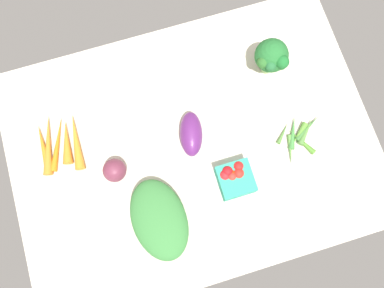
{
  "coord_description": "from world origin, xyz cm",
  "views": [
    {
      "loc": [
        -7.39,
        -24.38,
        113.51
      ],
      "look_at": [
        0.0,
        0.0,
        4.0
      ],
      "focal_mm": 37.21,
      "sensor_mm": 36.0,
      "label": 1
    }
  ],
  "objects_px": {
    "red_onion_near_basket": "(115,170)",
    "broccoli_head": "(272,57)",
    "okra_pile": "(299,135)",
    "eggplant": "(191,134)",
    "berry_basket": "(235,178)",
    "leafy_greens_clump": "(159,219)",
    "carrot_bunch": "(61,143)"
  },
  "relations": [
    {
      "from": "red_onion_near_basket",
      "to": "broccoli_head",
      "type": "bearing_deg",
      "value": 18.66
    },
    {
      "from": "okra_pile",
      "to": "eggplant",
      "type": "relative_size",
      "value": 1.15
    },
    {
      "from": "berry_basket",
      "to": "red_onion_near_basket",
      "type": "bearing_deg",
      "value": 159.49
    },
    {
      "from": "red_onion_near_basket",
      "to": "eggplant",
      "type": "height_order",
      "value": "red_onion_near_basket"
    },
    {
      "from": "leafy_greens_clump",
      "to": "carrot_bunch",
      "type": "height_order",
      "value": "leafy_greens_clump"
    },
    {
      "from": "carrot_bunch",
      "to": "eggplant",
      "type": "relative_size",
      "value": 1.44
    },
    {
      "from": "carrot_bunch",
      "to": "broccoli_head",
      "type": "relative_size",
      "value": 1.36
    },
    {
      "from": "leafy_greens_clump",
      "to": "eggplant",
      "type": "xyz_separation_m",
      "value": [
        0.15,
        0.2,
        -0.0
      ]
    },
    {
      "from": "carrot_bunch",
      "to": "okra_pile",
      "type": "height_order",
      "value": "carrot_bunch"
    },
    {
      "from": "red_onion_near_basket",
      "to": "broccoli_head",
      "type": "xyz_separation_m",
      "value": [
        0.51,
        0.17,
        0.06
      ]
    },
    {
      "from": "berry_basket",
      "to": "leafy_greens_clump",
      "type": "bearing_deg",
      "value": -168.29
    },
    {
      "from": "carrot_bunch",
      "to": "eggplant",
      "type": "bearing_deg",
      "value": -13.55
    },
    {
      "from": "leafy_greens_clump",
      "to": "carrot_bunch",
      "type": "distance_m",
      "value": 0.36
    },
    {
      "from": "berry_basket",
      "to": "broccoli_head",
      "type": "distance_m",
      "value": 0.35
    },
    {
      "from": "okra_pile",
      "to": "eggplant",
      "type": "distance_m",
      "value": 0.31
    },
    {
      "from": "berry_basket",
      "to": "carrot_bunch",
      "type": "distance_m",
      "value": 0.5
    },
    {
      "from": "leafy_greens_clump",
      "to": "broccoli_head",
      "type": "bearing_deg",
      "value": 38.16
    },
    {
      "from": "berry_basket",
      "to": "leafy_greens_clump",
      "type": "distance_m",
      "value": 0.23
    },
    {
      "from": "carrot_bunch",
      "to": "eggplant",
      "type": "distance_m",
      "value": 0.37
    },
    {
      "from": "leafy_greens_clump",
      "to": "red_onion_near_basket",
      "type": "bearing_deg",
      "value": 116.47
    },
    {
      "from": "broccoli_head",
      "to": "leafy_greens_clump",
      "type": "bearing_deg",
      "value": -141.84
    },
    {
      "from": "eggplant",
      "to": "leafy_greens_clump",
      "type": "bearing_deg",
      "value": -22.27
    },
    {
      "from": "red_onion_near_basket",
      "to": "broccoli_head",
      "type": "relative_size",
      "value": 0.48
    },
    {
      "from": "red_onion_near_basket",
      "to": "broccoli_head",
      "type": "distance_m",
      "value": 0.54
    },
    {
      "from": "okra_pile",
      "to": "berry_basket",
      "type": "bearing_deg",
      "value": -162.88
    },
    {
      "from": "okra_pile",
      "to": "eggplant",
      "type": "bearing_deg",
      "value": 163.73
    },
    {
      "from": "leafy_greens_clump",
      "to": "berry_basket",
      "type": "bearing_deg",
      "value": 11.71
    },
    {
      "from": "red_onion_near_basket",
      "to": "broccoli_head",
      "type": "height_order",
      "value": "broccoli_head"
    },
    {
      "from": "carrot_bunch",
      "to": "eggplant",
      "type": "xyz_separation_m",
      "value": [
        0.36,
        -0.09,
        0.02
      ]
    },
    {
      "from": "leafy_greens_clump",
      "to": "broccoli_head",
      "type": "relative_size",
      "value": 1.64
    },
    {
      "from": "red_onion_near_basket",
      "to": "okra_pile",
      "type": "bearing_deg",
      "value": -5.25
    },
    {
      "from": "berry_basket",
      "to": "eggplant",
      "type": "distance_m",
      "value": 0.17
    }
  ]
}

